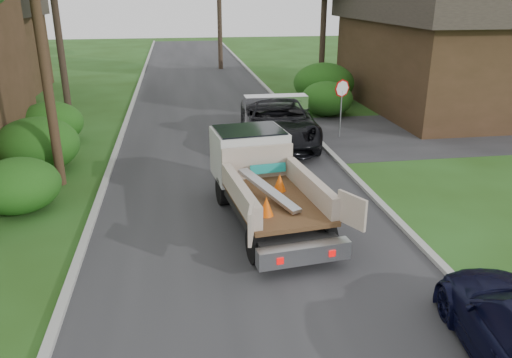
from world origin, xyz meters
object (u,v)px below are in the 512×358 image
Objects in this scene: utility_pole at (38,18)px; house_right at (456,47)px; stop_sign at (342,96)px; black_pickup at (278,121)px; flatbed_truck at (259,173)px.

utility_pole is 20.66m from house_right.
utility_pole reaches higher than house_right.
stop_sign is 0.38× the size of black_pickup.
flatbed_truck reaches higher than black_pickup.
black_pickup is at bearing 24.94° from utility_pole.
utility_pole is 9.68m from black_pickup.
stop_sign reaches higher than flatbed_truck.
utility_pole reaches higher than flatbed_truck.
utility_pole is 0.77× the size of house_right.
flatbed_truck is at bearing -135.87° from house_right.
utility_pole is at bearing -147.62° from black_pickup.
house_right is 12.09m from black_pickup.
stop_sign is 9.37m from house_right.
stop_sign is at bearing 20.62° from utility_pole.
utility_pole reaches higher than stop_sign.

